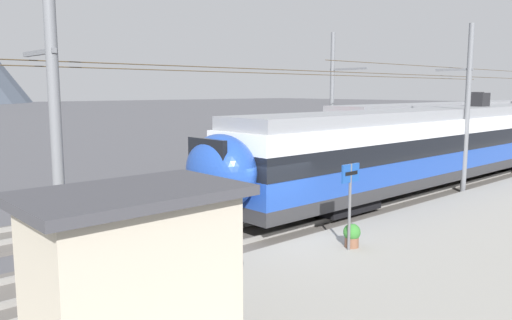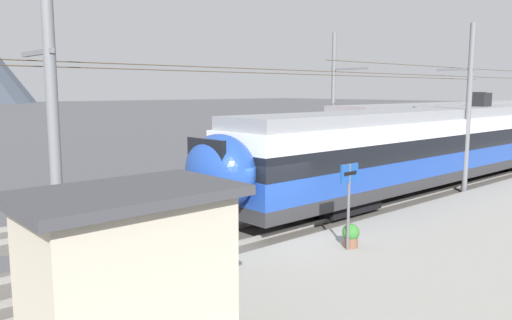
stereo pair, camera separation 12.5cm
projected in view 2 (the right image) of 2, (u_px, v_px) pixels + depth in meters
ground_plane at (275, 246)px, 15.38m from camera, size 400.00×400.00×0.00m
platform_slab at (391, 277)px, 12.35m from camera, size 120.00×6.89×0.33m
track_near at (250, 235)px, 16.24m from camera, size 120.00×3.00×0.28m
track_far at (169, 209)px, 19.77m from camera, size 120.00×3.00×0.28m
train_near_platform at (436, 144)px, 23.53m from camera, size 26.87×2.85×4.27m
train_far_track at (449, 127)px, 33.89m from camera, size 25.30×2.92×4.27m
catenary_mast_west at (51, 122)px, 10.40m from camera, size 43.26×1.72×7.85m
catenary_mast_mid at (466, 107)px, 22.37m from camera, size 43.26×1.72×7.56m
catenary_mast_far_side at (335, 100)px, 28.96m from camera, size 43.26×2.52×7.92m
platform_sign at (349, 187)px, 13.72m from camera, size 0.70×0.08×2.39m
passenger_walking at (32, 295)px, 8.52m from camera, size 0.53×0.22×1.69m
handbag_beside_passenger at (98, 318)px, 9.43m from camera, size 0.32×0.18×0.42m
potted_plant_platform_edge at (351, 234)px, 14.14m from camera, size 0.48×0.48×0.67m
platform_shelter at (130, 275)px, 8.07m from camera, size 3.42×2.21×2.84m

